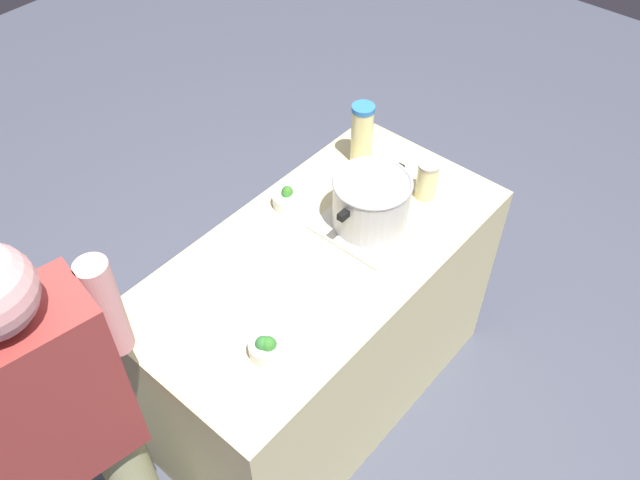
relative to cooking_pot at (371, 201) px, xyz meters
name	(u,v)px	position (x,y,z in m)	size (l,w,h in m)	color
ground_plane	(320,389)	(0.21, -0.04, -0.97)	(8.00, 8.00, 0.00)	#444856
counter_slab	(320,328)	(0.21, -0.04, -0.54)	(1.35, 0.69, 0.87)	#C4BB87
dish_cloth	(370,222)	(0.00, 0.00, -0.10)	(0.32, 0.30, 0.01)	beige
cooking_pot	(371,201)	(0.00, 0.00, 0.00)	(0.34, 0.27, 0.18)	#B7B7BC
lemonade_pitcher	(362,134)	(-0.25, -0.24, 0.02)	(0.09, 0.09, 0.24)	#F2E796
mason_jar	(427,180)	(-0.24, 0.06, -0.03)	(0.08, 0.08, 0.15)	beige
broccoli_bowl_front	(266,347)	(0.62, 0.11, -0.07)	(0.10, 0.10, 0.07)	silver
broccoli_bowl_center	(288,199)	(0.12, -0.28, -0.07)	(0.11, 0.11, 0.08)	silver
person_cook	(72,443)	(1.16, -0.08, -0.09)	(0.50, 0.26, 1.60)	tan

